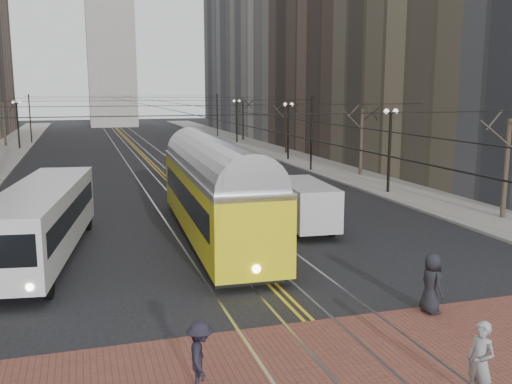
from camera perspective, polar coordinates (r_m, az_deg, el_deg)
ground at (r=19.17m, az=4.17°, el=-11.66°), size 260.00×260.00×0.00m
sidewalk_right at (r=65.60m, az=2.16°, el=3.98°), size 5.00×140.00×0.15m
crosswalk_band at (r=15.84m, az=9.64°, el=-16.66°), size 25.00×6.00×0.01m
streetcar_rails at (r=62.32m, az=-11.00°, el=3.41°), size 4.80×130.00×0.02m
centre_lines at (r=62.32m, az=-11.00°, el=3.41°), size 0.42×130.00×0.01m
building_right_mid at (r=70.98m, az=10.42°, el=17.99°), size 16.00×20.00×34.00m
building_right_far at (r=108.22m, az=0.25°, el=16.98°), size 16.00×20.00×40.00m
lamp_posts at (r=45.98m, az=-8.90°, el=4.64°), size 27.60×57.20×5.60m
street_trees at (r=52.40m, az=-9.93°, el=5.27°), size 31.68×53.28×5.60m
trolley_wires at (r=51.92m, az=-9.91°, el=6.31°), size 25.96×120.00×6.60m
transit_bus at (r=25.82m, az=-20.54°, el=-2.93°), size 4.39×12.71×3.12m
streetcar at (r=27.61m, az=-4.19°, el=-0.80°), size 3.63×16.08×3.77m
rear_bus at (r=38.68m, az=-3.09°, el=1.69°), size 3.38×11.16×2.87m
cargo_van at (r=29.33m, az=4.88°, el=-1.46°), size 2.60×5.72×2.46m
sedan_grey at (r=43.87m, az=-1.34°, el=1.80°), size 2.18×4.55×1.50m
sedan_silver at (r=54.78m, az=-1.38°, el=3.45°), size 1.75×4.48×1.45m
pedestrian_a at (r=19.38m, az=17.14°, el=-8.73°), size 0.64×0.97×1.96m
pedestrian_b at (r=14.51m, az=21.54°, el=-15.58°), size 0.59×0.78×1.95m
pedestrian_d at (r=14.09m, az=-5.59°, el=-16.11°), size 0.84×1.23×1.76m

